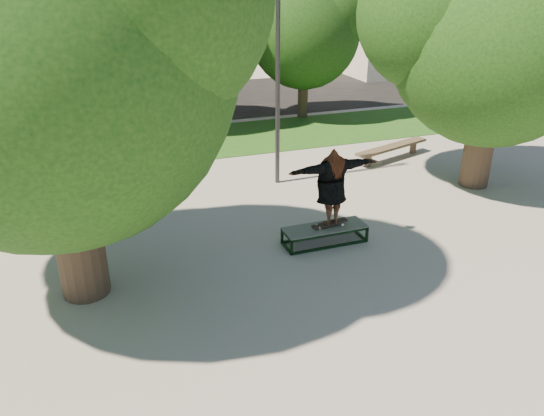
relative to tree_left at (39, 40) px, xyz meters
name	(u,v)px	position (x,y,z in m)	size (l,w,h in m)	color
ground	(319,278)	(4.29, -1.09, -4.42)	(120.00, 120.00, 0.00)	gray
grass_strip	(233,138)	(5.29, 8.41, -4.41)	(30.00, 4.00, 0.02)	#1E4915
asphalt_strip	(172,102)	(4.29, 14.91, -4.42)	(40.00, 8.00, 0.01)	black
tree_left	(39,40)	(0.00, 0.00, 0.00)	(6.96, 5.95, 7.12)	#38281E
tree_right	(493,28)	(10.21, 1.99, -0.33)	(6.24, 5.33, 6.51)	#38281E
bg_tree_mid	(152,14)	(3.22, 10.98, -0.41)	(5.76, 4.92, 6.24)	#38281E
bg_tree_right	(302,26)	(8.73, 10.47, -0.93)	(5.04, 4.31, 5.43)	#38281E
lamppost	(278,67)	(5.29, 3.91, -1.27)	(0.25, 0.15, 6.11)	#2D2D30
grind_box	(325,235)	(5.00, 0.19, -4.23)	(1.80, 0.60, 0.38)	black
skater_rig	(332,187)	(5.11, 0.19, -3.14)	(2.07, 0.67, 1.74)	white
bench	(392,148)	(9.32, 4.55, -4.05)	(2.87, 1.27, 0.44)	brown
car_dark	(98,100)	(1.11, 12.93, -3.67)	(1.59, 4.57, 1.50)	black
car_grey	(152,100)	(3.15, 12.62, -3.78)	(2.11, 4.59, 1.27)	#5D5C62
car_silver_b	(186,86)	(4.93, 14.67, -3.70)	(2.03, 5.00, 1.45)	silver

